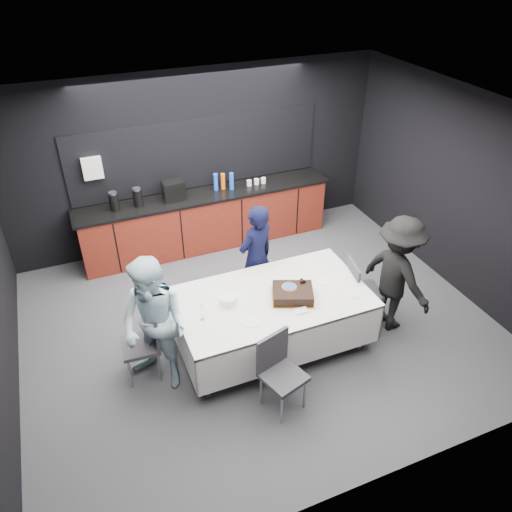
{
  "coord_description": "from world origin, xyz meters",
  "views": [
    {
      "loc": [
        -1.97,
        -4.66,
        4.5
      ],
      "look_at": [
        0.0,
        0.1,
        1.05
      ],
      "focal_mm": 35.0,
      "sensor_mm": 36.0,
      "label": 1
    }
  ],
  "objects": [
    {
      "name": "champagne_flute",
      "position": [
        -0.89,
        -0.49,
        0.94
      ],
      "size": [
        0.06,
        0.06,
        0.22
      ],
      "color": "white",
      "rests_on": "party_table"
    },
    {
      "name": "room_shell",
      "position": [
        0.0,
        0.0,
        1.86
      ],
      "size": [
        6.04,
        5.04,
        2.82
      ],
      "color": "white",
      "rests_on": "ground"
    },
    {
      "name": "loose_plate_near",
      "position": [
        -0.41,
        -0.73,
        0.78
      ],
      "size": [
        0.21,
        0.21,
        0.01
      ],
      "primitive_type": "cylinder",
      "color": "white",
      "rests_on": "party_table"
    },
    {
      "name": "person_left",
      "position": [
        -1.43,
        -0.45,
        0.84
      ],
      "size": [
        1.01,
        1.04,
        1.68
      ],
      "primitive_type": "imported",
      "rotation": [
        0.0,
        0.0,
        -0.89
      ],
      "color": "#ACCAD8",
      "rests_on": "ground"
    },
    {
      "name": "party_table",
      "position": [
        0.0,
        -0.4,
        0.64
      ],
      "size": [
        2.32,
        1.32,
        0.78
      ],
      "color": "#99999E",
      "rests_on": "ground"
    },
    {
      "name": "chair_near",
      "position": [
        -0.3,
        -1.26,
        0.53
      ],
      "size": [
        0.52,
        0.52,
        0.92
      ],
      "color": "#313136",
      "rests_on": "ground"
    },
    {
      "name": "loose_plate_right_a",
      "position": [
        0.73,
        -0.37,
        0.78
      ],
      "size": [
        0.21,
        0.21,
        0.01
      ],
      "primitive_type": "cylinder",
      "color": "white",
      "rests_on": "party_table"
    },
    {
      "name": "person_center",
      "position": [
        0.13,
        0.41,
        0.79
      ],
      "size": [
        0.67,
        0.55,
        1.57
      ],
      "primitive_type": "imported",
      "rotation": [
        0.0,
        0.0,
        3.49
      ],
      "color": "black",
      "rests_on": "ground"
    },
    {
      "name": "fork_pile",
      "position": [
        0.19,
        -0.79,
        0.79
      ],
      "size": [
        0.16,
        0.11,
        0.02
      ],
      "primitive_type": "cube",
      "rotation": [
        0.0,
        0.0,
        -0.06
      ],
      "color": "white",
      "rests_on": "party_table"
    },
    {
      "name": "person_right",
      "position": [
        1.63,
        -0.63,
        0.8
      ],
      "size": [
        0.8,
        1.14,
        1.61
      ],
      "primitive_type": "imported",
      "rotation": [
        0.0,
        0.0,
        1.78
      ],
      "color": "black",
      "rests_on": "ground"
    },
    {
      "name": "ground",
      "position": [
        0.0,
        0.0,
        0.0
      ],
      "size": [
        6.0,
        6.0,
        0.0
      ],
      "primitive_type": "plane",
      "color": "#424247",
      "rests_on": "ground"
    },
    {
      "name": "chair_left",
      "position": [
        -1.52,
        -0.28,
        0.53
      ],
      "size": [
        0.45,
        0.45,
        0.92
      ],
      "color": "#313136",
      "rests_on": "ground"
    },
    {
      "name": "loose_plate_right_b",
      "position": [
        0.92,
        -0.73,
        0.78
      ],
      "size": [
        0.19,
        0.19,
        0.01
      ],
      "primitive_type": "cylinder",
      "color": "white",
      "rests_on": "party_table"
    },
    {
      "name": "cake_assembly",
      "position": [
        0.22,
        -0.52,
        0.84
      ],
      "size": [
        0.63,
        0.58,
        0.16
      ],
      "color": "gold",
      "rests_on": "party_table"
    },
    {
      "name": "loose_plate_far",
      "position": [
        0.09,
        0.01,
        0.78
      ],
      "size": [
        0.18,
        0.18,
        0.01
      ],
      "primitive_type": "cylinder",
      "color": "white",
      "rests_on": "party_table"
    },
    {
      "name": "chair_right",
      "position": [
        1.26,
        -0.38,
        0.53
      ],
      "size": [
        0.49,
        0.49,
        0.92
      ],
      "color": "#313136",
      "rests_on": "ground"
    },
    {
      "name": "kitchenette",
      "position": [
        -0.02,
        2.22,
        0.54
      ],
      "size": [
        4.1,
        0.64,
        2.05
      ],
      "color": "#5B170E",
      "rests_on": "ground"
    },
    {
      "name": "plate_stack",
      "position": [
        -0.53,
        -0.32,
        0.83
      ],
      "size": [
        0.21,
        0.21,
        0.1
      ],
      "primitive_type": "cylinder",
      "color": "white",
      "rests_on": "party_table"
    }
  ]
}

